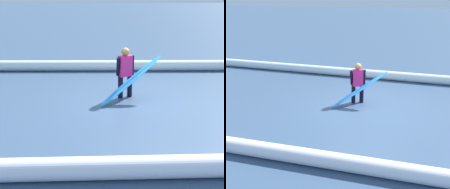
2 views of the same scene
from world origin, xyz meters
TOP-DOWN VIEW (x-y plane):
  - ground_plane at (0.00, 0.00)m, footprint 138.38×138.38m
  - surfer at (0.42, -0.32)m, footprint 0.50×0.34m
  - surfboard at (0.30, 0.03)m, footprint 1.85×1.12m
  - wave_crest_foreground at (2.79, -3.64)m, footprint 16.27×1.46m
  - wave_crest_midground at (0.42, 3.84)m, footprint 21.72×1.09m

SIDE VIEW (x-z plane):
  - ground_plane at x=0.00m, z-range 0.00..0.00m
  - wave_crest_midground at x=0.42m, z-range 0.00..0.37m
  - wave_crest_foreground at x=2.79m, z-range 0.00..0.38m
  - surfboard at x=0.30m, z-range -0.02..1.16m
  - surfer at x=0.42m, z-range 0.08..1.46m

